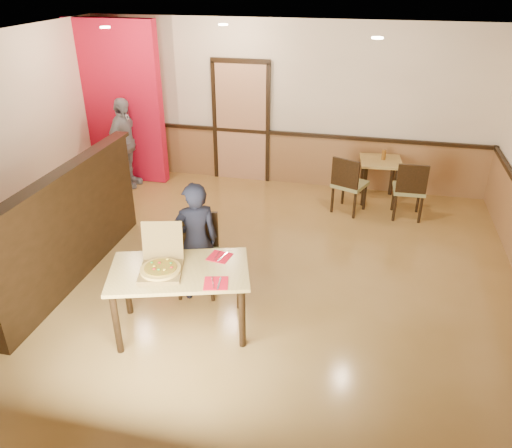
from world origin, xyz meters
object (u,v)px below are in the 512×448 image
at_px(side_chair_left, 348,183).
at_px(side_table, 380,170).
at_px(diner_chair, 198,250).
at_px(passerby, 125,143).
at_px(main_table, 180,278).
at_px(condiment, 384,155).
at_px(pizza_box, 161,266).
at_px(diner, 196,242).
at_px(side_chair_right, 410,188).

distance_m(side_chair_left, side_table, 0.78).
height_order(diner_chair, passerby, passerby).
xyz_separation_m(main_table, side_chair_left, (1.54, 3.32, -0.14)).
height_order(diner_chair, condiment, diner_chair).
height_order(side_table, condiment, condiment).
relative_size(diner_chair, pizza_box, 1.64).
distance_m(side_table, diner, 3.88).
height_order(side_chair_left, condiment, side_chair_left).
height_order(side_chair_right, passerby, passerby).
relative_size(diner_chair, condiment, 5.84).
bearing_deg(main_table, side_chair_left, 48.06).
xyz_separation_m(side_chair_right, pizza_box, (-2.63, -3.37, 0.30)).
height_order(side_chair_left, diner, diner).
bearing_deg(side_table, diner, -122.00).
height_order(side_chair_right, side_table, side_chair_right).
xyz_separation_m(main_table, passerby, (-2.35, 3.55, 0.14)).
bearing_deg(passerby, main_table, -141.40).
bearing_deg(side_chair_right, side_table, -55.90).
relative_size(diner, condiment, 8.83).
relative_size(passerby, pizza_box, 2.68).
bearing_deg(side_chair_left, pizza_box, 85.13).
relative_size(side_table, pizza_box, 1.22).
xyz_separation_m(side_chair_left, diner, (-1.58, -2.67, 0.22)).
xyz_separation_m(main_table, side_table, (2.01, 3.94, -0.12)).
xyz_separation_m(main_table, side_chair_right, (2.47, 3.32, -0.14)).
distance_m(main_table, side_chair_left, 3.66).
relative_size(diner_chair, side_chair_left, 1.03).
relative_size(side_table, condiment, 4.34).
relative_size(diner_chair, passerby, 0.61).
bearing_deg(side_chair_left, side_table, -105.81).
bearing_deg(diner_chair, side_chair_right, 35.51).
xyz_separation_m(main_table, diner, (-0.04, 0.65, 0.08)).
bearing_deg(condiment, side_chair_right, -57.75).
relative_size(side_chair_left, diner, 0.64).
bearing_deg(pizza_box, side_chair_left, 48.83).
height_order(pizza_box, condiment, pizza_box).
bearing_deg(pizza_box, side_table, 46.97).
bearing_deg(pizza_box, main_table, 3.99).
distance_m(passerby, pizza_box, 4.22).
height_order(diner_chair, pizza_box, pizza_box).
relative_size(passerby, condiment, 9.55).
height_order(diner, condiment, diner).
bearing_deg(diner_chair, passerby, 120.16).
bearing_deg(pizza_box, side_chair_right, 37.63).
bearing_deg(condiment, main_table, -117.25).
xyz_separation_m(diner_chair, pizza_box, (-0.09, -0.85, 0.29)).
relative_size(side_chair_left, side_table, 1.31).
bearing_deg(side_chair_left, side_chair_right, -158.39).
bearing_deg(side_table, pizza_box, -118.66).
distance_m(main_table, pizza_box, 0.24).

